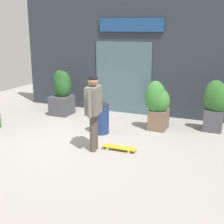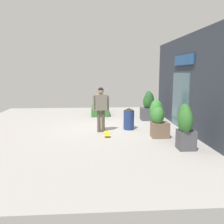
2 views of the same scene
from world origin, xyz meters
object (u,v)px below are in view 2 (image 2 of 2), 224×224
Objects in this scene: trash_bin at (129,119)px; skateboarder at (101,105)px; planter_box_right at (158,118)px; planter_box_mid at (185,125)px; skateboard at (107,134)px; planter_box_left at (148,105)px.

skateboarder is at bearing -72.71° from trash_bin.
planter_box_right is (0.92, 1.95, -0.35)m from skateboarder.
planter_box_mid is 2.99m from trash_bin.
planter_box_right is 0.97× the size of planter_box_mid.
planter_box_mid reaches higher than trash_bin.
skateboarder is 1.97× the size of trash_bin.
skateboard is at bearing 12.99° from skateboarder.
skateboarder reaches higher than skateboard.
skateboarder reaches higher than planter_box_mid.
skateboarder is at bearing -134.42° from planter_box_mid.
planter_box_right is at bearing 77.07° from skateboard.
skateboarder is at bearing -159.24° from skateboard.
skateboard is 2.92m from planter_box_mid.
planter_box_right is 1.54× the size of trash_bin.
planter_box_mid is (1.43, 0.44, 0.05)m from planter_box_right.
skateboarder reaches higher than trash_bin.
planter_box_left is 3.15m from planter_box_right.
planter_box_left reaches higher than planter_box_right.
planter_box_right is at bearing -6.15° from planter_box_left.
planter_box_mid is 1.58× the size of trash_bin.
trash_bin is (-2.69, -1.28, -0.31)m from planter_box_mid.
planter_box_left is at bearing 173.85° from planter_box_right.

